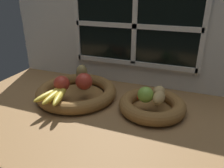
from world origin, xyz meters
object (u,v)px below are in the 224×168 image
at_px(fruit_bowl_right, 152,105).
at_px(chili_pepper, 150,97).
at_px(apple_red_right, 84,81).
at_px(lime_near, 145,95).
at_px(fruit_bowl_left, 77,92).
at_px(pear_brown, 82,73).
at_px(potato_small, 159,98).
at_px(potato_back, 159,91).
at_px(apple_red_front, 62,84).
at_px(banana_bunch_front, 56,94).

xyz_separation_m(fruit_bowl_right, chili_pepper, (-0.01, -0.00, 0.04)).
bearing_deg(apple_red_right, lime_near, -4.11).
distance_m(fruit_bowl_left, apple_red_right, 0.09).
distance_m(fruit_bowl_left, pear_brown, 0.10).
bearing_deg(potato_small, lime_near, -173.33).
xyz_separation_m(fruit_bowl_left, potato_back, (0.38, 0.04, 0.05)).
xyz_separation_m(fruit_bowl_left, apple_red_right, (0.05, -0.01, 0.07)).
xyz_separation_m(fruit_bowl_right, apple_red_front, (-0.39, -0.07, 0.07)).
distance_m(fruit_bowl_left, potato_small, 0.40).
bearing_deg(lime_near, banana_bunch_front, -165.14).
bearing_deg(chili_pepper, fruit_bowl_left, 159.38).
distance_m(apple_red_right, potato_small, 0.34).
relative_size(fruit_bowl_left, apple_red_right, 4.89).
distance_m(fruit_bowl_right, chili_pepper, 0.04).
bearing_deg(lime_near, pear_brown, 163.37).
distance_m(fruit_bowl_right, apple_red_front, 0.41).
distance_m(apple_red_front, apple_red_right, 0.10).
bearing_deg(fruit_bowl_left, potato_back, 6.05).
height_order(apple_red_right, lime_near, apple_red_right).
height_order(fruit_bowl_left, potato_small, potato_small).
xyz_separation_m(fruit_bowl_left, chili_pepper, (0.35, -0.00, 0.04)).
xyz_separation_m(pear_brown, banana_bunch_front, (-0.02, -0.20, -0.03)).
height_order(apple_red_front, lime_near, apple_red_front).
distance_m(apple_red_right, lime_near, 0.29).
bearing_deg(apple_red_front, pear_brown, 77.30).
distance_m(pear_brown, chili_pepper, 0.36).
bearing_deg(fruit_bowl_left, potato_small, -4.28).
xyz_separation_m(pear_brown, chili_pepper, (0.35, -0.07, -0.03)).
distance_m(fruit_bowl_left, potato_back, 0.39).
bearing_deg(potato_back, potato_small, -81.03).
xyz_separation_m(banana_bunch_front, potato_back, (0.40, 0.17, 0.01)).
bearing_deg(banana_bunch_front, pear_brown, 84.39).
height_order(potato_back, potato_small, potato_small).
height_order(apple_red_front, potato_back, apple_red_front).
height_order(fruit_bowl_left, potato_back, potato_back).
relative_size(apple_red_right, banana_bunch_front, 0.41).
xyz_separation_m(fruit_bowl_right, lime_near, (-0.02, -0.04, 0.06)).
distance_m(apple_red_front, lime_near, 0.37).
distance_m(pear_brown, lime_near, 0.36).
bearing_deg(potato_back, pear_brown, 176.11).
bearing_deg(apple_red_front, chili_pepper, 9.34).
bearing_deg(potato_small, apple_red_right, 177.57).
bearing_deg(fruit_bowl_left, apple_red_right, -16.16).
xyz_separation_m(fruit_bowl_left, pear_brown, (-0.00, 0.07, 0.07)).
bearing_deg(banana_bunch_front, potato_back, 23.08).
height_order(fruit_bowl_left, apple_red_right, apple_red_right).
relative_size(fruit_bowl_left, fruit_bowl_right, 1.34).
bearing_deg(fruit_bowl_right, lime_near, -123.69).
xyz_separation_m(fruit_bowl_right, apple_red_right, (-0.31, -0.01, 0.07)).
distance_m(fruit_bowl_left, chili_pepper, 0.35).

